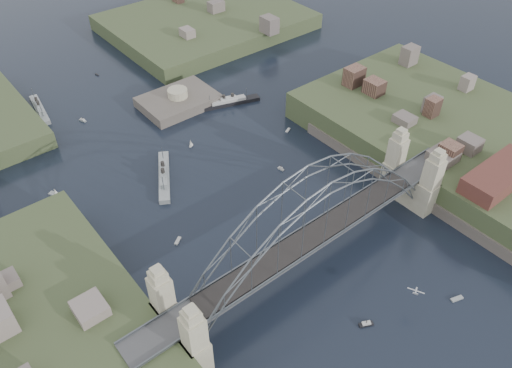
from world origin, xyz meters
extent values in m
plane|color=black|center=(0.00, 0.00, 0.00)|extent=(500.00, 500.00, 0.00)
cube|color=#444446|center=(0.00, 0.00, 8.00)|extent=(84.00, 6.00, 0.70)
cube|color=#4E545A|center=(0.00, -3.00, 8.55)|extent=(84.00, 0.25, 0.50)
cube|color=#4E545A|center=(0.00, 3.00, 8.55)|extent=(84.00, 0.25, 0.50)
cube|color=black|center=(0.00, 0.00, 8.55)|extent=(55.20, 5.20, 0.35)
cube|color=tan|center=(-31.50, -5.00, 8.85)|extent=(3.40, 3.40, 17.70)
cube|color=tan|center=(-31.50, 5.00, 8.85)|extent=(3.40, 3.40, 17.70)
cube|color=tan|center=(31.50, -5.00, 8.85)|extent=(3.40, 3.40, 17.70)
cube|color=tan|center=(31.50, 5.00, 8.85)|extent=(3.40, 3.40, 17.70)
cube|color=tan|center=(-31.50, 0.00, 4.00)|extent=(4.08, 13.80, 8.00)
cube|color=tan|center=(31.50, 0.00, 4.00)|extent=(4.08, 13.80, 8.00)
cube|color=#514941|center=(-35.50, 0.00, 1.00)|extent=(6.00, 70.00, 4.00)
cube|color=#384525|center=(58.00, 0.00, 2.00)|extent=(50.00, 90.00, 12.00)
cube|color=#514941|center=(35.50, 0.00, 1.00)|extent=(6.00, 70.00, 4.00)
cube|color=#384525|center=(50.00, 110.00, 0.75)|extent=(70.00, 55.00, 9.50)
cube|color=#514941|center=(12.00, 70.00, -0.50)|extent=(22.00, 16.00, 7.00)
cylinder|color=tan|center=(12.00, 70.00, 4.20)|extent=(6.00, 6.00, 2.40)
cube|color=#592D26|center=(44.00, -14.00, 10.00)|extent=(20.00, 8.00, 4.00)
cube|color=gray|center=(-9.42, 43.10, 0.43)|extent=(11.96, 17.92, 1.71)
cube|color=gray|center=(-9.42, 43.10, 1.71)|extent=(7.02, 10.12, 1.28)
cube|color=gray|center=(-9.42, 43.10, 2.68)|extent=(3.66, 4.87, 0.86)
cylinder|color=black|center=(-10.10, 41.94, 3.43)|extent=(0.92, 0.92, 1.71)
cylinder|color=black|center=(-8.73, 44.27, 3.43)|extent=(0.92, 0.92, 1.71)
cylinder|color=#4E545A|center=(-12.34, 38.12, 3.21)|extent=(0.17, 0.17, 4.28)
cylinder|color=#4E545A|center=(-6.49, 48.09, 3.21)|extent=(0.17, 0.17, 4.28)
cube|color=gray|center=(-22.08, 93.12, 0.42)|extent=(4.64, 17.08, 1.69)
cube|color=gray|center=(-22.08, 93.12, 1.69)|extent=(3.01, 9.46, 1.27)
cube|color=gray|center=(-22.08, 93.12, 2.64)|extent=(1.85, 4.37, 0.85)
cylinder|color=black|center=(-22.25, 91.94, 3.38)|extent=(0.84, 0.84, 1.69)
cylinder|color=black|center=(-21.92, 94.29, 3.38)|extent=(0.84, 0.84, 1.69)
cylinder|color=#4E545A|center=(-22.78, 88.09, 3.17)|extent=(0.17, 0.17, 4.23)
cylinder|color=#4E545A|center=(-21.38, 98.14, 3.17)|extent=(0.17, 0.17, 4.23)
cube|color=black|center=(23.92, 60.80, 0.35)|extent=(19.39, 8.51, 1.42)
cube|color=#B9B8B4|center=(23.92, 60.80, 1.42)|extent=(10.83, 5.19, 1.06)
cube|color=#B9B8B4|center=(23.92, 60.80, 2.22)|extent=(5.09, 2.89, 0.71)
cylinder|color=black|center=(22.62, 61.22, 2.84)|extent=(0.96, 0.96, 1.42)
cylinder|color=black|center=(25.22, 60.39, 2.84)|extent=(0.96, 0.96, 1.42)
cylinder|color=#4E545A|center=(18.35, 62.60, 2.66)|extent=(0.14, 0.14, 3.55)
cylinder|color=#4E545A|center=(29.49, 59.01, 2.66)|extent=(0.14, 0.14, 3.55)
cube|color=#B9BCC1|center=(7.70, -20.25, 5.04)|extent=(1.57, 0.98, 0.28)
cube|color=#B9BCC1|center=(7.70, -20.25, 5.09)|extent=(1.67, 3.01, 0.06)
cube|color=#B9BCC1|center=(6.97, -20.61, 5.19)|extent=(0.59, 0.97, 0.35)
cube|color=#B9B8B4|center=(-18.25, 22.80, 0.15)|extent=(2.34, 1.96, 0.45)
cube|color=#B9B8B4|center=(15.75, 27.27, 0.15)|extent=(0.87, 1.84, 0.45)
cube|color=#B9B8B4|center=(15.75, 27.27, 0.55)|extent=(0.66, 1.13, 0.40)
cylinder|color=black|center=(15.75, 27.27, 1.00)|extent=(0.16, 0.16, 0.70)
cube|color=#B9B8B4|center=(-2.12, -17.50, 0.15)|extent=(2.91, 2.05, 0.45)
cube|color=#B9B8B4|center=(-2.12, -17.50, 0.55)|extent=(1.85, 1.43, 0.40)
cylinder|color=black|center=(-2.12, -17.50, 1.00)|extent=(0.16, 0.16, 0.70)
cube|color=#B9B8B4|center=(28.73, 39.08, 0.15)|extent=(2.18, 1.50, 0.45)
cube|color=#B9B8B4|center=(-33.04, 54.25, 0.15)|extent=(3.05, 3.99, 0.45)
cylinder|color=#4E545A|center=(-33.04, 54.25, 1.20)|extent=(0.08, 0.08, 2.20)
cone|color=silver|center=(-33.04, 54.25, 1.20)|extent=(1.49, 1.57, 1.92)
cube|color=#B9B8B4|center=(3.33, 50.20, 0.15)|extent=(1.45, 1.05, 0.45)
cylinder|color=#4E545A|center=(3.33, 50.20, 1.20)|extent=(0.08, 0.08, 2.20)
cone|color=silver|center=(3.33, 50.20, 1.20)|extent=(1.56, 1.46, 1.92)
cube|color=#B9B8B4|center=(16.17, -24.87, 0.15)|extent=(2.72, 1.60, 0.45)
cube|color=#B9B8B4|center=(-14.42, 80.30, 0.15)|extent=(1.51, 2.40, 0.45)
cube|color=#B9B8B4|center=(-14.42, 80.30, 0.55)|extent=(1.08, 1.51, 0.40)
cylinder|color=black|center=(-14.42, 80.30, 1.00)|extent=(0.16, 0.16, 0.70)
cube|color=#B9B8B4|center=(34.47, 14.05, 0.15)|extent=(0.96, 2.33, 0.45)
cylinder|color=#4E545A|center=(34.47, 14.05, 1.20)|extent=(0.08, 0.08, 2.20)
cone|color=silver|center=(34.47, 14.05, 1.20)|extent=(1.11, 1.33, 1.92)
cube|color=#B9B8B4|center=(0.85, 102.94, 0.15)|extent=(0.58, 1.68, 0.45)
cube|color=#B9B8B4|center=(-35.98, 24.85, 0.15)|extent=(2.01, 2.64, 0.45)
cylinder|color=#4E545A|center=(-35.98, 24.85, 1.20)|extent=(0.08, 0.08, 2.20)
cone|color=silver|center=(-35.98, 24.85, 1.20)|extent=(1.49, 1.57, 1.92)
camera|label=1|loc=(-51.93, -46.04, 81.96)|focal=35.15mm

